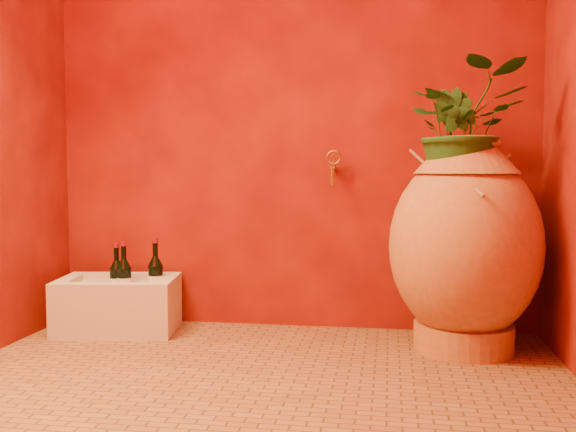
% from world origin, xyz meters
% --- Properties ---
extents(floor, '(2.50, 2.50, 0.00)m').
position_xyz_m(floor, '(0.00, 0.00, 0.00)').
color(floor, brown).
rests_on(floor, ground).
extents(wall_back, '(2.50, 0.02, 2.50)m').
position_xyz_m(wall_back, '(0.00, 1.00, 1.25)').
color(wall_back, '#580A05').
rests_on(wall_back, ground).
extents(amphora, '(0.74, 0.74, 0.97)m').
position_xyz_m(amphora, '(0.85, 0.65, 0.48)').
color(amphora, '#BD7635').
rests_on(amphora, floor).
extents(stone_basin, '(0.64, 0.48, 0.27)m').
position_xyz_m(stone_basin, '(-0.85, 0.74, 0.13)').
color(stone_basin, beige).
rests_on(stone_basin, floor).
extents(wine_bottle_a, '(0.08, 0.08, 0.32)m').
position_xyz_m(wine_bottle_a, '(-0.67, 0.81, 0.26)').
color(wine_bottle_a, black).
rests_on(wine_bottle_a, stone_basin).
extents(wine_bottle_b, '(0.07, 0.07, 0.30)m').
position_xyz_m(wine_bottle_b, '(-0.86, 0.76, 0.26)').
color(wine_bottle_b, black).
rests_on(wine_bottle_b, stone_basin).
extents(wine_bottle_c, '(0.08, 0.08, 0.31)m').
position_xyz_m(wine_bottle_c, '(-0.82, 0.75, 0.26)').
color(wine_bottle_c, black).
rests_on(wine_bottle_c, stone_basin).
extents(wall_tap, '(0.08, 0.16, 0.18)m').
position_xyz_m(wall_tap, '(0.23, 0.91, 0.84)').
color(wall_tap, '#A27B25').
rests_on(wall_tap, wall_back).
extents(plant_main, '(0.58, 0.53, 0.57)m').
position_xyz_m(plant_main, '(0.84, 0.66, 1.01)').
color(plant_main, '#1A4A1A').
rests_on(plant_main, amphora).
extents(plant_side, '(0.26, 0.28, 0.41)m').
position_xyz_m(plant_side, '(0.79, 0.58, 0.96)').
color(plant_side, '#1A4A1A').
rests_on(plant_side, amphora).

